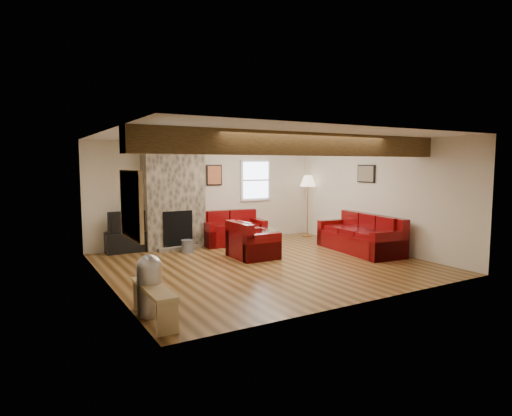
{
  "coord_description": "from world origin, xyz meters",
  "views": [
    {
      "loc": [
        -4.35,
        -7.13,
        1.98
      ],
      "look_at": [
        0.02,
        0.4,
        1.08
      ],
      "focal_mm": 30.0,
      "sensor_mm": 36.0,
      "label": 1
    }
  ],
  "objects_px": {
    "floor_lamp": "(308,184)",
    "sofa_three": "(360,233)",
    "tv_cabinet": "(127,242)",
    "armchair_red": "(253,239)",
    "loveseat": "(233,228)",
    "television": "(126,221)",
    "coffee_table": "(258,240)"
  },
  "relations": [
    {
      "from": "floor_lamp",
      "to": "sofa_three",
      "type": "bearing_deg",
      "value": -96.02
    },
    {
      "from": "tv_cabinet",
      "to": "armchair_red",
      "type": "bearing_deg",
      "value": -40.98
    },
    {
      "from": "loveseat",
      "to": "floor_lamp",
      "type": "xyz_separation_m",
      "value": [
        2.31,
        -0.0,
        1.02
      ]
    },
    {
      "from": "armchair_red",
      "to": "floor_lamp",
      "type": "relative_size",
      "value": 0.57
    },
    {
      "from": "armchair_red",
      "to": "floor_lamp",
      "type": "bearing_deg",
      "value": -58.9
    },
    {
      "from": "armchair_red",
      "to": "tv_cabinet",
      "type": "relative_size",
      "value": 1.04
    },
    {
      "from": "sofa_three",
      "to": "tv_cabinet",
      "type": "relative_size",
      "value": 2.34
    },
    {
      "from": "loveseat",
      "to": "tv_cabinet",
      "type": "xyz_separation_m",
      "value": [
        -2.52,
        0.3,
        -0.18
      ]
    },
    {
      "from": "floor_lamp",
      "to": "loveseat",
      "type": "bearing_deg",
      "value": 179.93
    },
    {
      "from": "loveseat",
      "to": "armchair_red",
      "type": "distance_m",
      "value": 1.63
    },
    {
      "from": "tv_cabinet",
      "to": "television",
      "type": "relative_size",
      "value": 1.11
    },
    {
      "from": "sofa_three",
      "to": "floor_lamp",
      "type": "xyz_separation_m",
      "value": [
        0.24,
        2.27,
        1.01
      ]
    },
    {
      "from": "loveseat",
      "to": "floor_lamp",
      "type": "bearing_deg",
      "value": 4.91
    },
    {
      "from": "floor_lamp",
      "to": "armchair_red",
      "type": "bearing_deg",
      "value": -148.78
    },
    {
      "from": "loveseat",
      "to": "television",
      "type": "height_order",
      "value": "television"
    },
    {
      "from": "sofa_three",
      "to": "loveseat",
      "type": "bearing_deg",
      "value": -131.5
    },
    {
      "from": "armchair_red",
      "to": "coffee_table",
      "type": "height_order",
      "value": "armchair_red"
    },
    {
      "from": "loveseat",
      "to": "coffee_table",
      "type": "relative_size",
      "value": 1.56
    },
    {
      "from": "television",
      "to": "floor_lamp",
      "type": "relative_size",
      "value": 0.5
    },
    {
      "from": "loveseat",
      "to": "tv_cabinet",
      "type": "distance_m",
      "value": 2.54
    },
    {
      "from": "loveseat",
      "to": "floor_lamp",
      "type": "distance_m",
      "value": 2.52
    },
    {
      "from": "tv_cabinet",
      "to": "floor_lamp",
      "type": "relative_size",
      "value": 0.55
    },
    {
      "from": "tv_cabinet",
      "to": "sofa_three",
      "type": "bearing_deg",
      "value": -29.25
    },
    {
      "from": "armchair_red",
      "to": "floor_lamp",
      "type": "height_order",
      "value": "floor_lamp"
    },
    {
      "from": "coffee_table",
      "to": "floor_lamp",
      "type": "xyz_separation_m",
      "value": [
        2.16,
        1.02,
        1.19
      ]
    },
    {
      "from": "tv_cabinet",
      "to": "coffee_table",
      "type": "bearing_deg",
      "value": -26.35
    },
    {
      "from": "floor_lamp",
      "to": "coffee_table",
      "type": "bearing_deg",
      "value": -154.84
    },
    {
      "from": "armchair_red",
      "to": "tv_cabinet",
      "type": "xyz_separation_m",
      "value": [
        -2.19,
        1.9,
        -0.16
      ]
    },
    {
      "from": "armchair_red",
      "to": "sofa_three",
      "type": "bearing_deg",
      "value": -105.68
    },
    {
      "from": "television",
      "to": "tv_cabinet",
      "type": "bearing_deg",
      "value": 0.0
    },
    {
      "from": "coffee_table",
      "to": "floor_lamp",
      "type": "bearing_deg",
      "value": 25.16
    },
    {
      "from": "armchair_red",
      "to": "television",
      "type": "bearing_deg",
      "value": 48.9
    }
  ]
}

